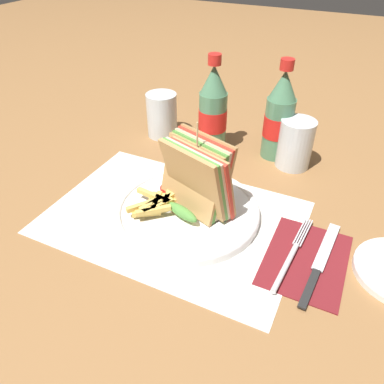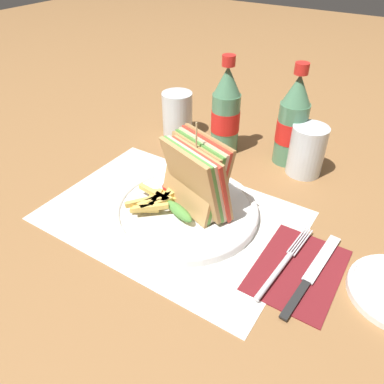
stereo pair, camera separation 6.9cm
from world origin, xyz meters
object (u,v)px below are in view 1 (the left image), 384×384
coke_bottle_near (213,111)px  glass_near (295,144)px  fork (289,259)px  plate_main (187,211)px  knife (320,263)px  coke_bottle_far (279,117)px  club_sandwich (197,178)px  glass_far (162,118)px

coke_bottle_near → glass_near: 0.20m
fork → plate_main: bearing=174.0°
knife → coke_bottle_far: (-0.16, 0.30, 0.09)m
plate_main → fork: 0.20m
fork → club_sandwich: bearing=169.5°
fork → glass_far: (-0.40, 0.30, 0.04)m
glass_near → glass_far: (-0.33, 0.00, -0.01)m
glass_far → glass_near: bearing=-0.2°
glass_near → glass_far: same height
club_sandwich → glass_near: 0.27m
knife → glass_far: bearing=152.1°
fork → knife: fork is taller
glass_near → coke_bottle_far: bearing=152.0°
club_sandwich → coke_bottle_near: 0.25m
knife → coke_bottle_near: coke_bottle_near is taller
knife → glass_near: glass_near is taller
coke_bottle_far → glass_far: coke_bottle_far is taller
coke_bottle_near → coke_bottle_far: 0.15m
knife → glass_far: glass_far is taller
club_sandwich → coke_bottle_far: bearing=74.8°
plate_main → club_sandwich: club_sandwich is taller
plate_main → glass_far: size_ratio=2.48×
plate_main → fork: bearing=-10.4°
fork → glass_far: glass_far is taller
coke_bottle_far → glass_far: 0.29m
club_sandwich → fork: bearing=-15.0°
club_sandwich → fork: (0.19, -0.05, -0.07)m
club_sandwich → glass_far: club_sandwich is taller
plate_main → coke_bottle_far: (0.09, 0.28, 0.08)m
plate_main → fork: plate_main is taller
plate_main → coke_bottle_far: size_ratio=1.21×
coke_bottle_near → coke_bottle_far: bearing=12.9°
coke_bottle_far → coke_bottle_near: bearing=-167.1°
knife → coke_bottle_far: 0.36m
glass_near → club_sandwich: bearing=-116.3°
knife → coke_bottle_near: (-0.30, 0.27, 0.09)m
club_sandwich → coke_bottle_near: coke_bottle_near is taller
plate_main → knife: 0.25m
coke_bottle_far → glass_near: coke_bottle_far is taller
glass_far → coke_bottle_near: bearing=-3.6°
knife → fork: bearing=-156.6°
glass_far → coke_bottle_far: bearing=4.9°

